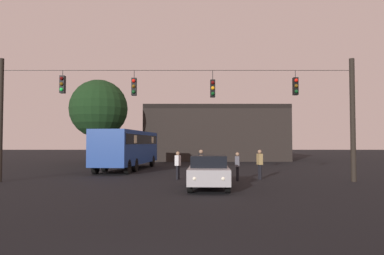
{
  "coord_description": "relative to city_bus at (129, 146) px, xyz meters",
  "views": [
    {
      "loc": [
        0.84,
        -5.24,
        2.11
      ],
      "look_at": [
        0.77,
        20.92,
        3.17
      ],
      "focal_mm": 35.25,
      "sensor_mm": 36.0,
      "label": 1
    }
  ],
  "objects": [
    {
      "name": "pedestrian_near_bus",
      "position": [
        5.52,
        -8.03,
        -0.9
      ],
      "size": [
        0.32,
        0.41,
        1.71
      ],
      "color": "black",
      "rests_on": "ground"
    },
    {
      "name": "pedestrian_crossing_left",
      "position": [
        8.92,
        -7.71,
        -0.9
      ],
      "size": [
        0.32,
        0.41,
        1.7
      ],
      "color": "black",
      "rests_on": "ground"
    },
    {
      "name": "city_bus",
      "position": [
        0.0,
        0.0,
        0.0
      ],
      "size": [
        3.55,
        11.19,
        3.0
      ],
      "color": "navy",
      "rests_on": "ground"
    },
    {
      "name": "tree_left_silhouette",
      "position": [
        -4.61,
        9.15,
        3.75
      ],
      "size": [
        5.94,
        5.94,
        8.59
      ],
      "color": "#2D2116",
      "rests_on": "ground"
    },
    {
      "name": "ground_plane",
      "position": [
        4.17,
        0.26,
        -1.87
      ],
      "size": [
        168.0,
        168.0,
        0.0
      ],
      "primitive_type": "plane",
      "color": "black",
      "rests_on": "ground"
    },
    {
      "name": "overhead_signal_span",
      "position": [
        4.16,
        -9.08,
        2.02
      ],
      "size": [
        19.43,
        0.44,
        6.71
      ],
      "color": "black",
      "rests_on": "ground"
    },
    {
      "name": "pedestrian_crossing_center",
      "position": [
        4.19,
        -7.76,
        -0.96
      ],
      "size": [
        0.35,
        0.42,
        1.6
      ],
      "color": "black",
      "rests_on": "ground"
    },
    {
      "name": "corner_building",
      "position": [
        7.83,
        19.17,
        1.35
      ],
      "size": [
        16.59,
        13.92,
        6.44
      ],
      "color": "black",
      "rests_on": "ground"
    },
    {
      "name": "car_near_right",
      "position": [
        5.77,
        -12.12,
        -1.07
      ],
      "size": [
        1.97,
        4.4,
        1.52
      ],
      "color": "#99999E",
      "rests_on": "ground"
    },
    {
      "name": "pedestrian_crossing_right",
      "position": [
        7.52,
        -8.66,
        -0.98
      ],
      "size": [
        0.31,
        0.4,
        1.58
      ],
      "color": "black",
      "rests_on": "ground"
    }
  ]
}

